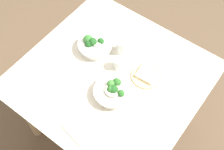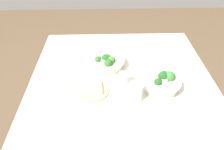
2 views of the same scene
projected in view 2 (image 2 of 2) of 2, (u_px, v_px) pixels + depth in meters
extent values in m
plane|color=brown|center=(119.00, 144.00, 1.81)|extent=(6.00, 6.00, 0.00)
cube|color=beige|center=(121.00, 76.00, 1.33)|extent=(1.13, 1.10, 0.01)
cube|color=tan|center=(121.00, 78.00, 1.34)|extent=(1.09, 1.07, 0.02)
cylinder|color=tan|center=(166.00, 78.00, 1.92)|extent=(0.07, 0.07, 0.72)
cylinder|color=tan|center=(68.00, 80.00, 1.90)|extent=(0.07, 0.07, 0.72)
cylinder|color=white|center=(160.00, 84.00, 1.23)|extent=(0.21, 0.21, 0.05)
cylinder|color=white|center=(161.00, 80.00, 1.22)|extent=(0.24, 0.24, 0.01)
sphere|color=#1E511E|center=(158.00, 82.00, 1.18)|extent=(0.05, 0.05, 0.05)
sphere|color=#1E511E|center=(164.00, 75.00, 1.24)|extent=(0.05, 0.05, 0.05)
sphere|color=#1E511E|center=(163.00, 76.00, 1.21)|extent=(0.06, 0.06, 0.06)
sphere|color=#33702D|center=(169.00, 77.00, 1.22)|extent=(0.07, 0.07, 0.07)
cylinder|color=beige|center=(161.00, 79.00, 1.20)|extent=(0.07, 0.07, 0.01)
cylinder|color=silver|center=(107.00, 63.00, 1.40)|extent=(0.21, 0.21, 0.04)
cylinder|color=silver|center=(107.00, 60.00, 1.38)|extent=(0.24, 0.24, 0.01)
sphere|color=#1E511E|center=(106.00, 59.00, 1.37)|extent=(0.06, 0.06, 0.06)
sphere|color=#33702D|center=(108.00, 58.00, 1.38)|extent=(0.05, 0.05, 0.05)
sphere|color=#286023|center=(108.00, 63.00, 1.33)|extent=(0.05, 0.05, 0.05)
sphere|color=#286023|center=(98.00, 59.00, 1.36)|extent=(0.04, 0.04, 0.04)
sphere|color=#3D7A33|center=(111.00, 60.00, 1.35)|extent=(0.05, 0.05, 0.05)
cylinder|color=beige|center=(106.00, 58.00, 1.37)|extent=(0.09, 0.09, 0.01)
cylinder|color=#D6B27A|center=(91.00, 90.00, 1.22)|extent=(0.20, 0.20, 0.01)
cube|color=beige|center=(91.00, 88.00, 1.21)|extent=(0.13, 0.11, 0.02)
cylinder|color=silver|center=(124.00, 79.00, 1.24)|extent=(0.07, 0.07, 0.08)
cylinder|color=silver|center=(136.00, 92.00, 1.14)|extent=(0.08, 0.08, 0.10)
cube|color=#B7B7BC|center=(107.00, 117.00, 1.07)|extent=(0.05, 0.07, 0.00)
cube|color=#B7B7BC|center=(101.00, 111.00, 1.10)|extent=(0.03, 0.03, 0.00)
cube|color=#B7B7BC|center=(90.00, 42.00, 1.66)|extent=(0.07, 0.03, 0.00)
cube|color=#B7B7BC|center=(96.00, 43.00, 1.64)|extent=(0.03, 0.02, 0.00)
cube|color=#B7B7BC|center=(182.00, 109.00, 1.11)|extent=(0.12, 0.15, 0.00)
cube|color=#B7B7BC|center=(173.00, 54.00, 1.52)|extent=(0.13, 0.19, 0.00)
cube|color=#B1A997|center=(108.00, 44.00, 1.62)|extent=(0.21, 0.21, 0.01)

